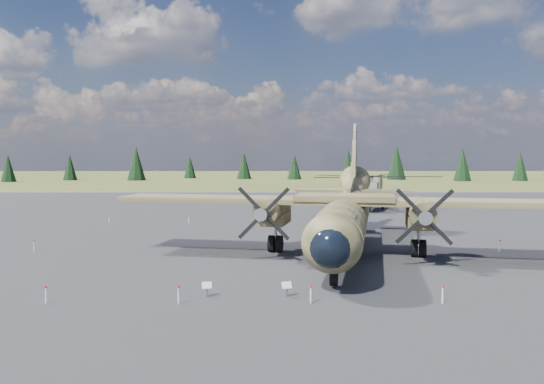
{
  "coord_description": "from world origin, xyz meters",
  "views": [
    {
      "loc": [
        0.1,
        -37.18,
        6.58
      ],
      "look_at": [
        0.33,
        2.0,
        4.13
      ],
      "focal_mm": 35.0,
      "sensor_mm": 36.0,
      "label": 1
    }
  ],
  "objects": [
    {
      "name": "transport_plane",
      "position": [
        5.47,
        -0.49,
        3.0
      ],
      "size": [
        31.59,
        28.37,
        10.43
      ],
      "rotation": [
        0.0,
        0.0,
        -0.2
      ],
      "color": "#37391F",
      "rests_on": "ground"
    },
    {
      "name": "apron",
      "position": [
        0.0,
        10.0,
        0.0
      ],
      "size": [
        120.0,
        120.0,
        0.04
      ],
      "primitive_type": "cube",
      "color": "#535358",
      "rests_on": "ground"
    },
    {
      "name": "treeline",
      "position": [
        2.9,
        6.68,
        4.73
      ],
      "size": [
        295.23,
        289.54,
        10.94
      ],
      "color": "black",
      "rests_on": "ground"
    },
    {
      "name": "info_placard_right",
      "position": [
        0.95,
        -12.29,
        0.49
      ],
      "size": [
        0.51,
        0.34,
        0.74
      ],
      "rotation": [
        0.0,
        0.0,
        0.34
      ],
      "color": "gray",
      "rests_on": "ground"
    },
    {
      "name": "info_placard_left",
      "position": [
        -2.86,
        -12.25,
        0.48
      ],
      "size": [
        0.5,
        0.31,
        0.73
      ],
      "rotation": [
        0.0,
        0.0,
        0.27
      ],
      "color": "gray",
      "rests_on": "ground"
    },
    {
      "name": "ground",
      "position": [
        0.0,
        0.0,
        0.0
      ],
      "size": [
        500.0,
        500.0,
        0.0
      ],
      "primitive_type": "plane",
      "color": "brown",
      "rests_on": "ground"
    },
    {
      "name": "helicopter_near",
      "position": [
        13.36,
        30.56,
        3.17
      ],
      "size": [
        21.93,
        22.33,
        4.47
      ],
      "rotation": [
        0.0,
        0.0,
        -0.3
      ],
      "color": "gray",
      "rests_on": "ground"
    },
    {
      "name": "barrier_fence",
      "position": [
        -0.46,
        -0.08,
        0.51
      ],
      "size": [
        33.12,
        29.62,
        0.85
      ],
      "color": "white",
      "rests_on": "ground"
    }
  ]
}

